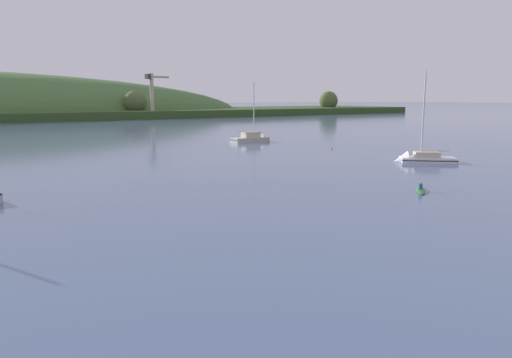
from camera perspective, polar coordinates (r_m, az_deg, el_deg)
dockside_crane at (r=203.08m, az=-12.20°, el=9.42°), size 10.75×4.62×18.21m
sailboat_midwater_white at (r=68.13m, az=18.83°, el=2.11°), size 8.13×7.15×13.37m
sailboat_far_left at (r=95.03m, az=-0.24°, el=4.66°), size 8.42×3.34×12.88m
canoe_with_paddler at (r=46.98m, az=18.95°, el=-1.28°), size 3.31×3.29×1.02m
mooring_buoy_off_fishing_boat at (r=81.84m, az=8.96°, el=3.53°), size 0.45×0.45×0.53m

